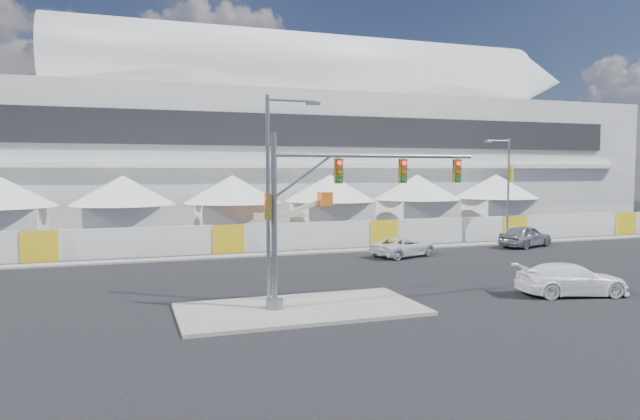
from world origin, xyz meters
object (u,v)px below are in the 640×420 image
object	(u,v)px
lot_car_b	(520,225)
streetlight_curb	(506,183)
boom_lift	(273,230)
traffic_mast	(322,210)
pickup_curb	(404,247)
sedan_silver	(525,236)
streetlight_median	(273,183)
pickup_near	(572,279)

from	to	relation	value
lot_car_b	streetlight_curb	bearing A→B (deg)	127.38
boom_lift	traffic_mast	bearing A→B (deg)	-103.94
lot_car_b	traffic_mast	size ratio (longest dim) A/B	0.50
pickup_curb	streetlight_curb	bearing A→B (deg)	-91.78
streetlight_curb	boom_lift	xyz separation A→B (m)	(-17.33, 6.27, -3.75)
boom_lift	lot_car_b	bearing A→B (deg)	-7.54
sedan_silver	traffic_mast	xyz separation A→B (m)	(-20.90, -13.26, 3.32)
traffic_mast	pickup_curb	bearing A→B (deg)	50.14
traffic_mast	streetlight_median	distance (m)	2.64
sedan_silver	lot_car_b	distance (m)	9.18
streetlight_curb	streetlight_median	bearing A→B (deg)	-148.57
streetlight_curb	lot_car_b	bearing A→B (deg)	43.46
pickup_near	traffic_mast	bearing A→B (deg)	96.65
pickup_curb	streetlight_curb	distance (m)	11.97
sedan_silver	pickup_curb	xyz separation A→B (m)	(-10.92, -1.32, -0.16)
lot_car_b	traffic_mast	bearing A→B (deg)	122.14
sedan_silver	lot_car_b	xyz separation A→B (m)	(5.39, 7.44, -0.01)
sedan_silver	boom_lift	distance (m)	19.47
sedan_silver	boom_lift	size ratio (longest dim) A/B	0.61
streetlight_median	streetlight_curb	distance (m)	26.13
traffic_mast	streetlight_median	xyz separation A→B (m)	(-1.64, 1.74, 1.11)
pickup_near	streetlight_median	distance (m)	14.56
streetlight_median	streetlight_curb	size ratio (longest dim) A/B	1.07
sedan_silver	boom_lift	world-z (taller)	boom_lift
lot_car_b	boom_lift	world-z (taller)	boom_lift
sedan_silver	streetlight_median	bearing A→B (deg)	97.07
lot_car_b	boom_lift	size ratio (longest dim) A/B	0.60
sedan_silver	pickup_curb	bearing A→B (deg)	76.87
traffic_mast	boom_lift	world-z (taller)	traffic_mast
boom_lift	pickup_near	bearing A→B (deg)	-74.83
sedan_silver	lot_car_b	size ratio (longest dim) A/B	1.01
pickup_near	streetlight_curb	xyz separation A→B (m)	(8.80, 16.70, 4.09)
pickup_curb	streetlight_median	bearing A→B (deg)	111.75
sedan_silver	pickup_curb	distance (m)	11.00
pickup_near	streetlight_median	world-z (taller)	streetlight_median
pickup_near	boom_lift	xyz separation A→B (m)	(-8.53, 22.97, 0.34)
traffic_mast	streetlight_curb	xyz separation A→B (m)	(20.66, 15.37, 0.68)
sedan_silver	pickup_near	world-z (taller)	sedan_silver
sedan_silver	pickup_curb	size ratio (longest dim) A/B	1.01
streetlight_median	boom_lift	bearing A→B (deg)	76.00
pickup_near	boom_lift	size ratio (longest dim) A/B	0.64
pickup_near	lot_car_b	bearing A→B (deg)	-20.16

